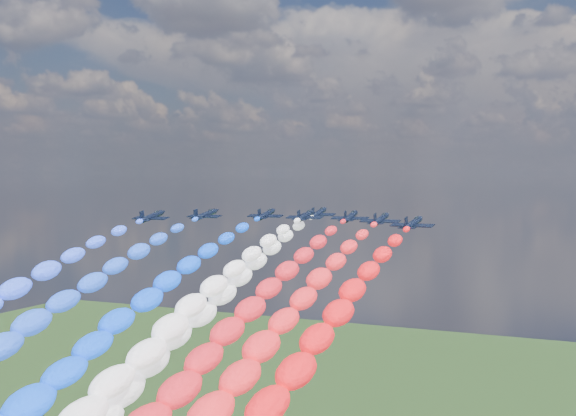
% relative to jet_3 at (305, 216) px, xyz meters
% --- Properties ---
extents(jet_0, '(8.51, 11.48, 4.30)m').
position_rel_jet_3_xyz_m(jet_0, '(-29.65, -16.62, 0.00)').
color(jet_0, black).
extents(jet_1, '(8.94, 11.78, 4.30)m').
position_rel_jet_3_xyz_m(jet_1, '(-22.66, -5.36, 0.00)').
color(jet_1, black).
extents(trail_1, '(5.80, 100.18, 37.00)m').
position_rel_jet_3_xyz_m(trail_1, '(-22.66, -57.14, -16.41)').
color(trail_1, blue).
extents(jet_2, '(8.75, 11.65, 4.30)m').
position_rel_jet_3_xyz_m(jet_2, '(-10.62, 1.74, 0.00)').
color(jet_2, black).
extents(trail_2, '(5.80, 100.18, 37.00)m').
position_rel_jet_3_xyz_m(trail_2, '(-10.62, -50.04, -16.41)').
color(trail_2, '#0A44EF').
extents(jet_3, '(8.47, 11.46, 4.30)m').
position_rel_jet_3_xyz_m(jet_3, '(0.00, 0.00, 0.00)').
color(jet_3, black).
extents(trail_3, '(5.80, 100.18, 37.00)m').
position_rel_jet_3_xyz_m(trail_3, '(0.00, -51.79, -16.41)').
color(trail_3, white).
extents(jet_4, '(8.64, 11.57, 4.30)m').
position_rel_jet_3_xyz_m(jet_4, '(-1.88, 12.58, 0.00)').
color(jet_4, black).
extents(trail_4, '(5.80, 100.18, 37.00)m').
position_rel_jet_3_xyz_m(trail_4, '(-1.88, -39.20, -16.41)').
color(trail_4, white).
extents(jet_5, '(8.85, 11.72, 4.30)m').
position_rel_jet_3_xyz_m(jet_5, '(10.20, 1.42, 0.00)').
color(jet_5, black).
extents(trail_5, '(5.80, 100.18, 37.00)m').
position_rel_jet_3_xyz_m(trail_5, '(10.20, -50.37, -16.41)').
color(trail_5, red).
extents(jet_6, '(8.24, 11.28, 4.30)m').
position_rel_jet_3_xyz_m(jet_6, '(19.41, -5.70, 0.00)').
color(jet_6, black).
extents(trail_6, '(5.80, 100.18, 37.00)m').
position_rel_jet_3_xyz_m(trail_6, '(19.41, -57.48, -16.41)').
color(trail_6, red).
extents(jet_7, '(8.91, 11.76, 4.30)m').
position_rel_jet_3_xyz_m(jet_7, '(28.94, -15.62, 0.00)').
color(jet_7, black).
extents(trail_7, '(5.80, 100.18, 37.00)m').
position_rel_jet_3_xyz_m(trail_7, '(28.94, -67.41, -16.41)').
color(trail_7, '#FB141A').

